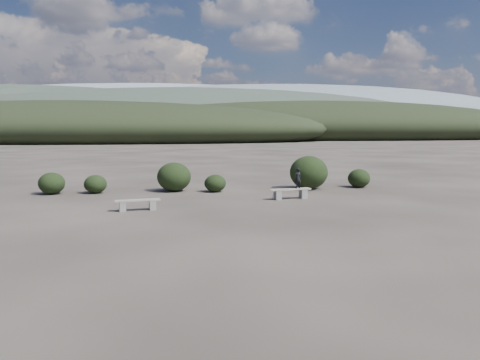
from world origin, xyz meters
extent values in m
plane|color=#2A2521|center=(0.00, 0.00, 0.00)|extent=(1200.00, 1200.00, 0.00)
cube|color=slate|center=(-3.70, 3.75, 0.18)|extent=(0.28, 0.35, 0.35)
cube|color=slate|center=(-2.66, 3.98, 0.18)|extent=(0.28, 0.35, 0.35)
cube|color=gray|center=(-3.18, 3.87, 0.38)|extent=(1.63, 0.66, 0.04)
cube|color=slate|center=(2.30, 5.82, 0.19)|extent=(0.31, 0.38, 0.39)
cube|color=slate|center=(3.44, 6.06, 0.19)|extent=(0.31, 0.38, 0.39)
cube|color=gray|center=(2.87, 5.94, 0.41)|extent=(1.79, 0.72, 0.05)
imported|color=black|center=(3.19, 6.01, 0.87)|extent=(0.36, 0.30, 0.86)
ellipsoid|color=black|center=(-5.55, 8.66, 0.42)|extent=(1.02, 1.02, 0.83)
ellipsoid|color=black|center=(-2.02, 8.94, 0.68)|extent=(1.58, 1.58, 1.35)
ellipsoid|color=black|center=(-0.12, 8.50, 0.40)|extent=(1.01, 1.01, 0.80)
ellipsoid|color=black|center=(4.46, 9.04, 0.80)|extent=(1.84, 1.84, 1.61)
ellipsoid|color=black|center=(7.11, 9.34, 0.46)|extent=(1.10, 1.10, 0.92)
ellipsoid|color=black|center=(-7.44, 8.58, 0.49)|extent=(1.15, 1.15, 0.98)
ellipsoid|color=black|center=(-25.00, 90.00, 2.70)|extent=(110.00, 40.00, 12.00)
ellipsoid|color=black|center=(35.00, 110.00, 3.15)|extent=(120.00, 44.00, 14.00)
ellipsoid|color=#2C352C|center=(0.00, 160.00, 5.40)|extent=(190.00, 64.00, 24.00)
ellipsoid|color=slate|center=(70.00, 300.00, 9.90)|extent=(340.00, 110.00, 44.00)
ellipsoid|color=gray|center=(-30.00, 400.00, 12.60)|extent=(460.00, 140.00, 56.00)
camera|label=1|loc=(-1.38, -12.99, 2.95)|focal=35.00mm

